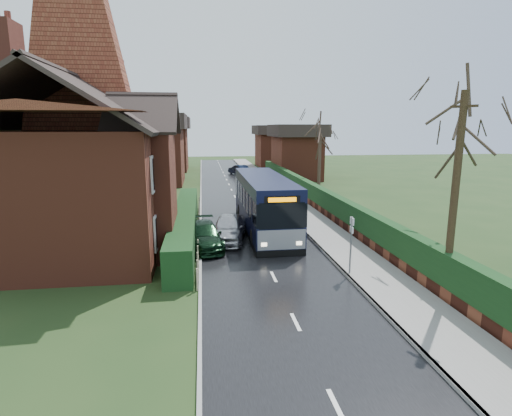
{
  "coord_description": "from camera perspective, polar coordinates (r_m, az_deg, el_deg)",
  "views": [
    {
      "loc": [
        -2.84,
        -17.57,
        6.16
      ],
      "look_at": [
        0.03,
        3.8,
        1.8
      ],
      "focal_mm": 28.0,
      "sensor_mm": 36.0,
      "label": 1
    }
  ],
  "objects": [
    {
      "name": "road",
      "position": [
        28.39,
        -1.74,
        -1.08
      ],
      "size": [
        6.0,
        100.0,
        0.02
      ],
      "primitive_type": "cube",
      "color": "black",
      "rests_on": "ground"
    },
    {
      "name": "ground",
      "position": [
        18.83,
        1.45,
        -7.66
      ],
      "size": [
        140.0,
        140.0,
        0.0
      ],
      "primitive_type": "plane",
      "color": "#2C3F1B",
      "rests_on": "ground"
    },
    {
      "name": "telegraph_pole",
      "position": [
        15.44,
        26.5,
        1.18
      ],
      "size": [
        0.47,
        0.9,
        7.37
      ],
      "rotation": [
        0.0,
        0.0,
        0.42
      ],
      "color": "black",
      "rests_on": "ground"
    },
    {
      "name": "car_green",
      "position": [
        20.97,
        -7.57,
        -3.9
      ],
      "size": [
        2.24,
        4.63,
        1.3
      ],
      "primitive_type": "imported",
      "rotation": [
        0.0,
        0.0,
        0.1
      ],
      "color": "black",
      "rests_on": "ground"
    },
    {
      "name": "car_distant",
      "position": [
        53.37,
        -2.43,
        5.49
      ],
      "size": [
        2.84,
        4.11,
        1.28
      ],
      "primitive_type": "imported",
      "rotation": [
        0.0,
        0.0,
        3.57
      ],
      "color": "black",
      "rests_on": "ground"
    },
    {
      "name": "picket_fence",
      "position": [
        23.28,
        -8.2,
        -2.88
      ],
      "size": [
        0.1,
        16.0,
        0.9
      ],
      "primitive_type": null,
      "color": "tan",
      "rests_on": "ground"
    },
    {
      "name": "bus_stop_sign",
      "position": [
        17.03,
        13.45,
        -4.11
      ],
      "size": [
        0.07,
        0.39,
        2.57
      ],
      "rotation": [
        0.0,
        0.0,
        -0.04
      ],
      "color": "slate",
      "rests_on": "ground"
    },
    {
      "name": "kerb_left",
      "position": [
        28.24,
        -7.91,
        -1.17
      ],
      "size": [
        0.12,
        100.0,
        0.1
      ],
      "primitive_type": "cube",
      "color": "gray",
      "rests_on": "ground"
    },
    {
      "name": "tree_house_side",
      "position": [
        35.27,
        -23.53,
        13.21
      ],
      "size": [
        4.6,
        4.6,
        10.47
      ],
      "color": "#382C21",
      "rests_on": "ground"
    },
    {
      "name": "tree_right_far",
      "position": [
        38.04,
        9.19,
        11.09
      ],
      "size": [
        4.18,
        4.18,
        8.07
      ],
      "color": "#392A21",
      "rests_on": "ground"
    },
    {
      "name": "car_silver",
      "position": [
        21.99,
        -3.93,
        -2.89
      ],
      "size": [
        2.48,
        4.54,
        1.46
      ],
      "primitive_type": "imported",
      "rotation": [
        0.0,
        0.0,
        -0.18
      ],
      "color": "#BBBBC0",
      "rests_on": "ground"
    },
    {
      "name": "front_hedge",
      "position": [
        23.22,
        -10.07,
        -2.09
      ],
      "size": [
        1.2,
        16.0,
        1.6
      ],
      "primitive_type": "cube",
      "color": "black",
      "rests_on": "ground"
    },
    {
      "name": "tree_right_near",
      "position": [
        20.97,
        27.46,
        12.71
      ],
      "size": [
        4.39,
        4.39,
        9.48
      ],
      "color": "#372B21",
      "rests_on": "ground"
    },
    {
      "name": "brick_house",
      "position": [
        23.18,
        -22.51,
        6.15
      ],
      "size": [
        9.3,
        14.6,
        10.3
      ],
      "color": "maroon",
      "rests_on": "ground"
    },
    {
      "name": "pavement",
      "position": [
        29.11,
        6.61,
        -0.72
      ],
      "size": [
        2.5,
        100.0,
        0.14
      ],
      "primitive_type": "cube",
      "color": "slate",
      "rests_on": "ground"
    },
    {
      "name": "bus",
      "position": [
        24.13,
        1.16,
        0.6
      ],
      "size": [
        2.54,
        10.82,
        3.28
      ],
      "rotation": [
        0.0,
        0.0,
        0.01
      ],
      "color": "black",
      "rests_on": "ground"
    },
    {
      "name": "right_wall_hedge",
      "position": [
        29.34,
        9.59,
        1.18
      ],
      "size": [
        0.6,
        50.0,
        1.8
      ],
      "color": "maroon",
      "rests_on": "ground"
    },
    {
      "name": "kerb_right",
      "position": [
        28.84,
        4.3,
        -0.79
      ],
      "size": [
        0.12,
        100.0,
        0.14
      ],
      "primitive_type": "cube",
      "color": "gray",
      "rests_on": "ground"
    }
  ]
}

